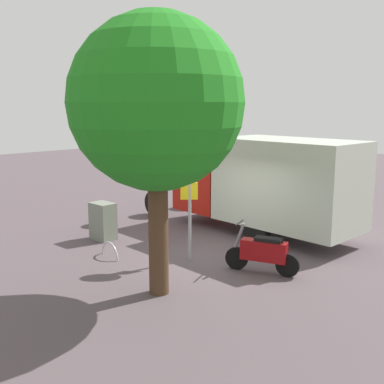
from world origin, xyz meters
The scene contains 8 objects.
ground_plane centered at (0.00, 0.00, 0.00)m, with size 60.00×60.00×0.00m, color #52454A.
box_truck_near centered at (0.51, -3.02, 1.64)m, with size 7.77×2.53×2.99m.
motorcycle centered at (-1.61, -0.08, 0.52)m, with size 1.73×0.82×1.20m.
stop_sign centered at (0.32, 0.45, 1.89)m, with size 0.71×0.33×2.84m.
street_tree centered at (-0.72, 2.44, 3.98)m, with size 3.54×3.54×5.78m.
utility_cabinet centered at (3.52, 0.87, 0.56)m, with size 0.74×0.52×1.11m, color slate.
bike_rack_hoop centered at (1.99, 1.76, 0.00)m, with size 0.85×0.85×0.05m, color #B7B7BC.
shrub_near_sign centered at (4.95, 0.01, 0.25)m, with size 0.74×0.60×0.50m, color #3B6D26.
Camera 1 is at (-7.76, 8.71, 3.95)m, focal length 43.47 mm.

